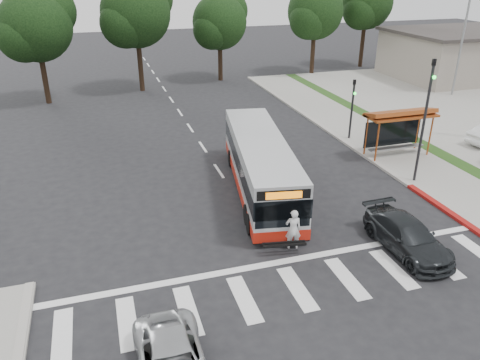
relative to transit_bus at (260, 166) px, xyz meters
name	(u,v)px	position (x,y,z in m)	size (l,w,h in m)	color
ground	(253,222)	(-1.36, -2.93, -1.40)	(140.00, 140.00, 0.00)	black
sidewalk_east	(371,139)	(9.64, 5.07, -1.34)	(4.00, 40.00, 0.12)	gray
curb_east	(344,142)	(7.64, 5.07, -1.32)	(0.30, 40.00, 0.15)	#9E9991
curb_east_red	(449,212)	(7.64, -4.93, -1.32)	(0.32, 6.00, 0.15)	maroon
commercial_building	(464,55)	(28.64, 19.07, 0.80)	(14.00, 10.00, 4.40)	gray
building_roof_cap	(469,31)	(28.64, 19.07, 3.15)	(14.60, 10.60, 0.30)	#383330
crosswalk_ladder	(297,288)	(-1.36, -7.93, -1.39)	(18.00, 2.60, 0.01)	silver
bus_shelter	(399,119)	(9.44, 2.17, 0.95)	(4.20, 1.60, 2.86)	#A1481A
traffic_signal_ne_tall	(426,112)	(8.24, -1.44, 2.48)	(0.18, 0.37, 6.50)	black
traffic_signal_ne_short	(353,103)	(8.24, 5.56, 1.08)	(0.18, 0.37, 4.00)	black
lot_light_mid	(465,26)	(22.64, 13.07, 4.51)	(1.90, 0.35, 9.01)	gray
tree_ne_a	(316,10)	(14.72, 25.13, 4.99)	(6.16, 5.74, 9.30)	black
tree_ne_b	(367,2)	(21.72, 27.13, 5.52)	(6.16, 5.74, 10.02)	black
tree_north_a	(136,11)	(-3.28, 23.14, 5.53)	(6.60, 6.15, 10.17)	black
tree_north_b	(220,21)	(4.71, 25.13, 4.26)	(5.72, 5.33, 8.43)	black
tree_north_c	(37,25)	(-11.28, 21.13, 4.89)	(6.16, 5.74, 9.30)	black
transit_bus	(260,166)	(0.00, 0.00, 0.00)	(2.34, 10.82, 2.79)	silver
pedestrian	(293,229)	(-0.50, -5.43, -0.51)	(0.64, 0.42, 1.77)	silver
dark_sedan	(407,236)	(3.86, -6.91, -0.75)	(1.82, 4.47, 1.30)	black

